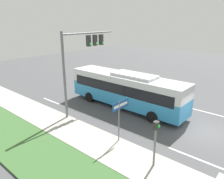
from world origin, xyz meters
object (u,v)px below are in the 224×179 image
Objects in this scene: pedestrian_signal at (155,136)px; street_sign at (120,112)px; bus at (126,88)px; signal_gantry at (82,54)px.

street_sign reaches higher than pedestrian_signal.
bus is 4.15× the size of pedestrian_signal.
pedestrian_signal is 0.95× the size of street_sign.
signal_gantry reaches higher than pedestrian_signal.
bus reaches higher than street_sign.
signal_gantry is 2.39× the size of street_sign.
signal_gantry reaches higher than bus.
street_sign is (0.85, 3.06, 0.23)m from pedestrian_signal.
pedestrian_signal is (-2.67, -8.53, -3.12)m from signal_gantry.
bus is 6.02m from street_sign.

